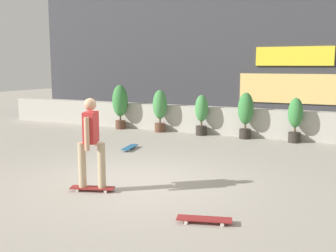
% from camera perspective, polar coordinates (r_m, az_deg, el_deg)
% --- Properties ---
extents(ground_plane, '(48.00, 48.00, 0.00)m').
position_cam_1_polar(ground_plane, '(8.05, -4.65, -7.80)').
color(ground_plane, '#A8A093').
extents(planter_wall, '(18.00, 0.40, 0.90)m').
position_cam_1_polar(planter_wall, '(13.38, 8.33, 0.69)').
color(planter_wall, '#B2ADA3').
rests_on(planter_wall, ground).
extents(building_backdrop, '(20.00, 2.08, 6.50)m').
position_cam_1_polar(building_backdrop, '(17.14, 12.60, 11.67)').
color(building_backdrop, '#38383D').
rests_on(building_backdrop, ground).
extents(potted_plant_0, '(0.55, 0.55, 1.58)m').
position_cam_1_polar(potted_plant_0, '(14.52, -6.79, 3.23)').
color(potted_plant_0, brown).
rests_on(potted_plant_0, ground).
extents(potted_plant_1, '(0.48, 0.48, 1.44)m').
position_cam_1_polar(potted_plant_1, '(13.75, -1.15, 2.59)').
color(potted_plant_1, brown).
rests_on(potted_plant_1, ground).
extents(potted_plant_2, '(0.43, 0.43, 1.32)m').
position_cam_1_polar(potted_plant_2, '(13.15, 4.76, 1.89)').
color(potted_plant_2, '#2D2823').
rests_on(potted_plant_2, ground).
extents(potted_plant_3, '(0.48, 0.48, 1.43)m').
position_cam_1_polar(potted_plant_3, '(12.70, 10.92, 1.92)').
color(potted_plant_3, '#2D2823').
rests_on(potted_plant_3, ground).
extents(potted_plant_4, '(0.43, 0.43, 1.33)m').
position_cam_1_polar(potted_plant_4, '(12.43, 17.56, 1.15)').
color(potted_plant_4, '#2D2823').
rests_on(potted_plant_4, ground).
extents(skater_far_left, '(0.82, 0.53, 1.70)m').
position_cam_1_polar(skater_far_left, '(7.32, -10.81, -2.00)').
color(skater_far_left, maroon).
rests_on(skater_far_left, ground).
extents(skateboard_near_camera, '(0.82, 0.42, 0.08)m').
position_cam_1_polar(skateboard_near_camera, '(6.01, 5.16, -12.98)').
color(skateboard_near_camera, maroon).
rests_on(skateboard_near_camera, ground).
extents(skateboard_aside, '(0.33, 0.82, 0.08)m').
position_cam_1_polar(skateboard_aside, '(11.01, -5.42, -3.00)').
color(skateboard_aside, '#266699').
rests_on(skateboard_aside, ground).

